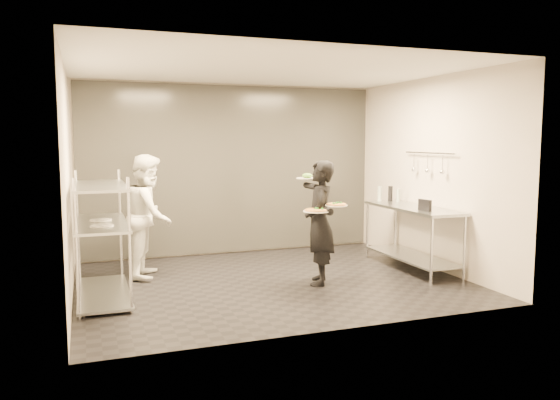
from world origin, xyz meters
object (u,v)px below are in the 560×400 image
object	(u,v)px
pizza_plate_near	(316,210)
pizza_plate_far	(336,205)
prep_counter	(412,227)
pos_monitor	(425,205)
chef	(149,216)
bottle_green	(380,194)
pass_rack	(101,234)
salad_plate	(307,177)
bottle_clear	(398,195)
waiter	(320,223)
bottle_dark	(390,194)

from	to	relation	value
pizza_plate_near	pizza_plate_far	world-z (taller)	pizza_plate_far
prep_counter	pos_monitor	xyz separation A→B (m)	(-0.12, -0.48, 0.37)
pizza_plate_far	pizza_plate_near	bearing A→B (deg)	-175.64
chef	bottle_green	world-z (taller)	chef
pass_rack	prep_counter	size ratio (longest dim) A/B	0.89
salad_plate	pos_monitor	xyz separation A→B (m)	(1.56, -0.45, -0.40)
pos_monitor	bottle_clear	world-z (taller)	bottle_clear
waiter	pizza_plate_far	world-z (taller)	waiter
bottle_dark	pizza_plate_near	bearing A→B (deg)	-144.94
prep_counter	bottle_clear	bearing A→B (deg)	77.32
pass_rack	pizza_plate_near	size ratio (longest dim) A/B	4.74
prep_counter	pos_monitor	bearing A→B (deg)	-104.17
bottle_clear	salad_plate	bearing A→B (deg)	-160.64
chef	pizza_plate_near	xyz separation A→B (m)	(1.90, -1.42, 0.16)
waiter	prep_counter	bearing A→B (deg)	124.23
salad_plate	pizza_plate_far	bearing A→B (deg)	-68.56
salad_plate	bottle_dark	size ratio (longest dim) A/B	1.22
pos_monitor	bottle_clear	size ratio (longest dim) A/B	1.07
pass_rack	prep_counter	world-z (taller)	pass_rack
pizza_plate_far	bottle_clear	size ratio (longest dim) A/B	1.38
prep_counter	chef	bearing A→B (deg)	166.67
bottle_dark	pass_rack	bearing A→B (deg)	-170.32
salad_plate	bottle_dark	xyz separation A→B (m)	(1.76, 0.78, -0.36)
bottle_green	bottle_dark	xyz separation A→B (m)	(0.16, -0.05, -0.00)
chef	prep_counter	bearing A→B (deg)	-87.68
prep_counter	salad_plate	size ratio (longest dim) A/B	6.19
pass_rack	pos_monitor	size ratio (longest dim) A/B	7.23
chef	bottle_dark	bearing A→B (deg)	-76.18
bottle_green	prep_counter	bearing A→B (deg)	-83.98
prep_counter	bottle_dark	xyz separation A→B (m)	(0.08, 0.75, 0.41)
pizza_plate_near	pass_rack	bearing A→B (deg)	167.99
pizza_plate_near	salad_plate	xyz separation A→B (m)	(0.09, 0.52, 0.39)
waiter	chef	xyz separation A→B (m)	(-2.05, 1.18, 0.03)
pizza_plate_far	pos_monitor	xyz separation A→B (m)	(1.36, 0.05, -0.07)
chef	salad_plate	size ratio (longest dim) A/B	5.83
pos_monitor	bottle_dark	bearing A→B (deg)	72.33
pizza_plate_far	waiter	bearing A→B (deg)	121.70
pass_rack	pizza_plate_far	bearing A→B (deg)	-10.42
prep_counter	bottle_clear	world-z (taller)	bottle_clear
waiter	pizza_plate_far	bearing A→B (deg)	55.08
salad_plate	pass_rack	bearing A→B (deg)	179.44
pizza_plate_far	bottle_green	xyz separation A→B (m)	(1.40, 1.33, -0.03)
salad_plate	bottle_clear	distance (m)	1.96
waiter	chef	size ratio (longest dim) A/B	0.96
waiter	bottle_clear	bearing A→B (deg)	141.04
salad_plate	bottle_clear	size ratio (longest dim) A/B	1.40
pass_rack	bottle_dark	bearing A→B (deg)	9.68
pizza_plate_far	salad_plate	xyz separation A→B (m)	(-0.20, 0.50, 0.33)
pizza_plate_far	salad_plate	distance (m)	0.63
chef	bottle_dark	size ratio (longest dim) A/B	7.10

